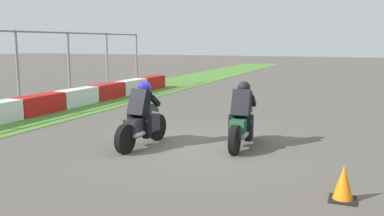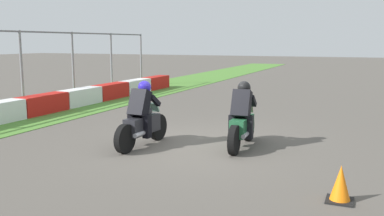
{
  "view_description": "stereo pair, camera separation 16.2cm",
  "coord_description": "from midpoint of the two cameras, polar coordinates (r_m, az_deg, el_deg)",
  "views": [
    {
      "loc": [
        -8.86,
        -3.54,
        2.4
      ],
      "look_at": [
        -0.13,
        0.01,
        0.9
      ],
      "focal_mm": 39.34,
      "sensor_mm": 36.0,
      "label": 1
    },
    {
      "loc": [
        -8.8,
        -3.69,
        2.4
      ],
      "look_at": [
        -0.13,
        0.01,
        0.9
      ],
      "focal_mm": 39.34,
      "sensor_mm": 36.0,
      "label": 2
    }
  ],
  "objects": [
    {
      "name": "rider_lane_b",
      "position": [
        9.69,
        -7.25,
        -1.59
      ],
      "size": [
        2.04,
        0.55,
        1.51
      ],
      "rotation": [
        0.0,
        0.0,
        -0.05
      ],
      "color": "black",
      "rests_on": "ground_plane"
    },
    {
      "name": "rider_lane_a",
      "position": [
        9.61,
        6.34,
        -1.66
      ],
      "size": [
        2.04,
        0.55,
        1.51
      ],
      "rotation": [
        0.0,
        0.0,
        0.05
      ],
      "color": "black",
      "rests_on": "ground_plane"
    },
    {
      "name": "ground_plane",
      "position": [
        9.84,
        -0.13,
        -5.08
      ],
      "size": [
        120.0,
        120.0,
        0.0
      ],
      "primitive_type": "plane",
      "color": "#555049"
    },
    {
      "name": "traffic_cone",
      "position": [
        6.83,
        19.19,
        -9.7
      ],
      "size": [
        0.4,
        0.4,
        0.56
      ],
      "color": "black",
      "rests_on": "ground_plane"
    }
  ]
}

